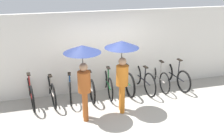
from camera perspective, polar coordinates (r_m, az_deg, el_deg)
name	(u,v)px	position (r m, az deg, el deg)	size (l,w,h in m)	color
ground_plane	(122,120)	(6.55, 2.35, -11.41)	(30.00, 30.00, 0.00)	#9E998E
back_wall	(105,52)	(7.71, -1.72, 4.14)	(12.56, 0.12, 2.51)	silver
parked_bicycle_0	(30,90)	(7.55, -18.19, -4.43)	(0.45, 1.79, 1.08)	black
parked_bicycle_1	(51,88)	(7.52, -13.86, -4.11)	(0.44, 1.75, 0.99)	black
parked_bicycle_2	(70,86)	(7.59, -9.55, -3.63)	(0.44, 1.68, 1.01)	black
parked_bicycle_3	(89,83)	(7.66, -5.33, -3.06)	(0.44, 1.83, 1.10)	black
parked_bicycle_4	(107,82)	(7.72, -1.07, -2.81)	(0.44, 1.67, 1.10)	black
parked_bicycle_5	(124,79)	(7.92, 2.80, -2.01)	(0.44, 1.74, 1.02)	black
parked_bicycle_6	(142,78)	(8.00, 6.94, -1.91)	(0.44, 1.75, 1.04)	black
parked_bicycle_7	(158,76)	(8.29, 10.43, -1.44)	(0.44, 1.68, 1.00)	black
parked_bicycle_8	(175,75)	(8.47, 14.14, -1.18)	(0.44, 1.70, 1.05)	black
pedestrian_leading	(83,64)	(6.06, -6.65, 1.45)	(0.92, 0.92, 1.94)	#9E4C1E
pedestrian_center	(122,59)	(6.40, 2.28, 2.56)	(0.89, 0.89, 1.94)	#C66B1E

